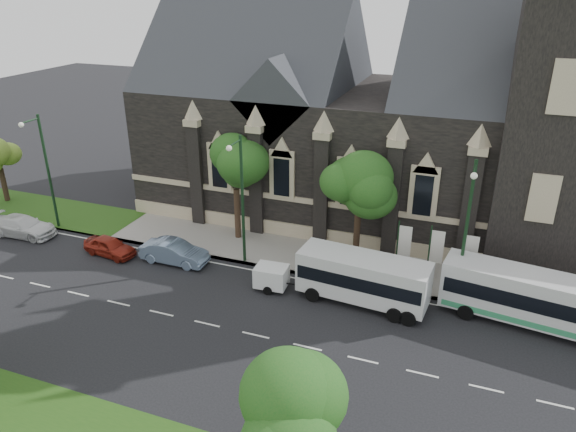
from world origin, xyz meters
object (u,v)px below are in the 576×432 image
at_px(tree_walk_far, 0,151).
at_px(street_lamp_near, 467,226).
at_px(banner_flag_left, 402,245).
at_px(shuttle_bus, 363,277).
at_px(car_far_red, 110,246).
at_px(street_lamp_far, 45,167).
at_px(box_trailer, 271,276).
at_px(sedan, 174,252).
at_px(car_far_white, 22,226).
at_px(banner_flag_center, 434,250).
at_px(tree_park_east, 311,422).
at_px(tour_coach, 545,301).
at_px(tree_walk_right, 364,179).
at_px(banner_flag_right, 467,255).
at_px(street_lamp_mid, 241,194).
at_px(tree_walk_left, 239,165).

bearing_deg(tree_walk_far, street_lamp_near, -4.66).
distance_m(banner_flag_left, shuttle_bus, 4.07).
bearing_deg(car_far_red, street_lamp_far, 79.55).
xyz_separation_m(box_trailer, sedan, (-7.51, 0.84, -0.09)).
bearing_deg(car_far_red, street_lamp_near, -77.75).
bearing_deg(box_trailer, car_far_white, 175.27).
relative_size(street_lamp_far, banner_flag_center, 2.25).
xyz_separation_m(tree_park_east, tree_walk_far, (-34.00, 19.50, 0.00)).
relative_size(street_lamp_near, tour_coach, 0.81).
bearing_deg(banner_flag_left, tree_walk_right, 150.90).
bearing_deg(car_far_white, banner_flag_right, -87.03).
bearing_deg(car_far_white, shuttle_bus, -93.63).
xyz_separation_m(street_lamp_far, car_far_white, (-1.54, -1.78, -4.36)).
xyz_separation_m(sedan, car_far_white, (-13.03, -0.33, -0.03)).
bearing_deg(tree_walk_right, car_far_white, -167.70).
bearing_deg(banner_flag_right, car_far_white, -173.40).
distance_m(street_lamp_far, tour_coach, 34.77).
height_order(street_lamp_mid, shuttle_bus, street_lamp_mid).
bearing_deg(tree_walk_right, box_trailer, -125.47).
relative_size(tour_coach, sedan, 2.34).
relative_size(tree_walk_left, street_lamp_far, 0.85).
height_order(tour_coach, sedan, tour_coach).
height_order(tree_walk_right, sedan, tree_walk_right).
distance_m(street_lamp_near, shuttle_bus, 6.55).
bearing_deg(street_lamp_near, box_trailer, -168.24).
bearing_deg(street_lamp_near, sedan, -175.52).
distance_m(tree_walk_left, car_far_red, 10.74).
distance_m(banner_flag_center, shuttle_bus, 5.20).
xyz_separation_m(banner_flag_left, shuttle_bus, (-1.60, -3.68, -0.66)).
height_order(banner_flag_center, car_far_white, banner_flag_center).
distance_m(tree_park_east, street_lamp_far, 30.90).
distance_m(banner_flag_right, car_far_red, 24.03).
bearing_deg(banner_flag_right, tree_walk_left, 173.96).
bearing_deg(sedan, box_trailer, -96.72).
bearing_deg(banner_flag_center, car_far_white, -172.96).
relative_size(tree_walk_far, shuttle_bus, 0.79).
bearing_deg(tree_walk_far, street_lamp_mid, -7.37).
height_order(tree_park_east, street_lamp_mid, street_lamp_mid).
distance_m(tree_walk_left, car_far_white, 17.37).
distance_m(tree_walk_right, tree_walk_far, 31.06).
xyz_separation_m(street_lamp_near, car_far_white, (-31.54, -1.78, -4.36)).
xyz_separation_m(shuttle_bus, car_far_red, (-18.02, -0.33, -1.06)).
bearing_deg(street_lamp_far, tree_walk_right, 8.86).
xyz_separation_m(street_lamp_mid, car_far_white, (-17.54, -1.78, -4.36)).
xyz_separation_m(tree_walk_left, banner_flag_center, (14.08, -1.70, -3.35)).
distance_m(street_lamp_far, box_trailer, 19.60).
xyz_separation_m(tree_walk_far, street_lamp_near, (37.82, -3.08, 0.49)).
bearing_deg(sedan, street_lamp_near, -85.87).
xyz_separation_m(tree_walk_left, car_far_red, (-7.54, -5.71, -5.07)).
xyz_separation_m(banner_flag_right, car_far_white, (-31.82, -3.68, -1.63)).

